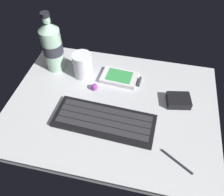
# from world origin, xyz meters

# --- Properties ---
(ground_plane) EXTENTS (0.64, 0.48, 0.03)m
(ground_plane) POSITION_xyz_m (0.00, -0.00, -0.01)
(ground_plane) COLOR #B7BABC
(keyboard) EXTENTS (0.29, 0.12, 0.02)m
(keyboard) POSITION_xyz_m (-0.01, -0.07, 0.01)
(keyboard) COLOR black
(keyboard) RESTS_ON ground_plane
(handheld_device) EXTENTS (0.13, 0.08, 0.02)m
(handheld_device) POSITION_xyz_m (0.01, 0.11, 0.01)
(handheld_device) COLOR silver
(handheld_device) RESTS_ON ground_plane
(juice_cup) EXTENTS (0.06, 0.06, 0.09)m
(juice_cup) POSITION_xyz_m (-0.12, 0.11, 0.04)
(juice_cup) COLOR silver
(juice_cup) RESTS_ON ground_plane
(water_bottle) EXTENTS (0.07, 0.07, 0.21)m
(water_bottle) POSITION_xyz_m (-0.23, 0.13, 0.09)
(water_bottle) COLOR #9EC1A8
(water_bottle) RESTS_ON ground_plane
(charger_block) EXTENTS (0.08, 0.07, 0.02)m
(charger_block) POSITION_xyz_m (0.20, 0.05, 0.01)
(charger_block) COLOR black
(charger_block) RESTS_ON ground_plane
(trackball_mouse) EXTENTS (0.02, 0.02, 0.02)m
(trackball_mouse) POSITION_xyz_m (-0.07, 0.05, 0.01)
(trackball_mouse) COLOR purple
(trackball_mouse) RESTS_ON ground_plane
(stylus_pen) EXTENTS (0.08, 0.06, 0.01)m
(stylus_pen) POSITION_xyz_m (0.20, -0.15, 0.00)
(stylus_pen) COLOR #26262B
(stylus_pen) RESTS_ON ground_plane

